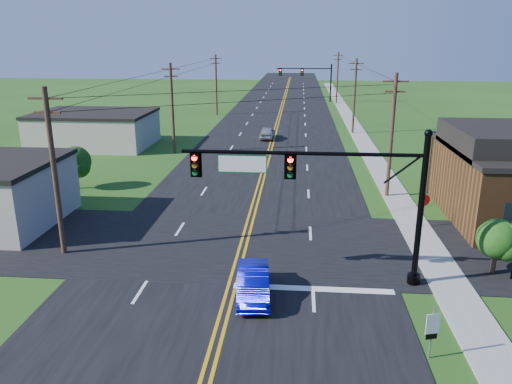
# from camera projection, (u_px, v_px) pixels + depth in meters

# --- Properties ---
(ground) EXTENTS (260.00, 260.00, 0.00)m
(ground) POSITION_uv_depth(u_px,v_px,m) (200.00, 383.00, 17.03)
(ground) COLOR #1E4212
(ground) RESTS_ON ground
(road_main) EXTENTS (16.00, 220.00, 0.04)m
(road_main) POSITION_uv_depth(u_px,v_px,m) (274.00, 129.00, 64.62)
(road_main) COLOR black
(road_main) RESTS_ON ground
(road_cross) EXTENTS (70.00, 10.00, 0.04)m
(road_cross) POSITION_uv_depth(u_px,v_px,m) (241.00, 244.00, 28.45)
(road_cross) COLOR black
(road_cross) RESTS_ON ground
(sidewalk) EXTENTS (2.00, 160.00, 0.08)m
(sidewalk) POSITION_uv_depth(u_px,v_px,m) (366.00, 146.00, 54.23)
(sidewalk) COLOR gray
(sidewalk) RESTS_ON ground
(signal_mast_main) EXTENTS (11.30, 0.60, 7.48)m
(signal_mast_main) POSITION_uv_depth(u_px,v_px,m) (323.00, 187.00, 22.89)
(signal_mast_main) COLOR black
(signal_mast_main) RESTS_ON ground
(signal_mast_far) EXTENTS (10.98, 0.60, 7.48)m
(signal_mast_far) POSITION_uv_depth(u_px,v_px,m) (307.00, 77.00, 91.48)
(signal_mast_far) COLOR black
(signal_mast_far) RESTS_ON ground
(cream_bldg_far) EXTENTS (12.20, 9.20, 3.70)m
(cream_bldg_far) POSITION_uv_depth(u_px,v_px,m) (95.00, 129.00, 54.22)
(cream_bldg_far) COLOR #B9B19E
(cream_bldg_far) RESTS_ON ground
(utility_pole_left_a) EXTENTS (1.80, 0.28, 9.00)m
(utility_pole_left_a) POSITION_uv_depth(u_px,v_px,m) (54.00, 170.00, 25.94)
(utility_pole_left_a) COLOR #322017
(utility_pole_left_a) RESTS_ON ground
(utility_pole_left_b) EXTENTS (1.80, 0.28, 9.00)m
(utility_pole_left_b) POSITION_uv_depth(u_px,v_px,m) (172.00, 107.00, 49.74)
(utility_pole_left_b) COLOR #322017
(utility_pole_left_b) RESTS_ON ground
(utility_pole_left_c) EXTENTS (1.80, 0.28, 9.00)m
(utility_pole_left_c) POSITION_uv_depth(u_px,v_px,m) (216.00, 84.00, 75.44)
(utility_pole_left_c) COLOR #322017
(utility_pole_left_c) RESTS_ON ground
(utility_pole_right_a) EXTENTS (1.80, 0.28, 9.00)m
(utility_pole_right_a) POSITION_uv_depth(u_px,v_px,m) (392.00, 134.00, 35.77)
(utility_pole_right_a) COLOR #322017
(utility_pole_right_a) RESTS_ON ground
(utility_pole_right_b) EXTENTS (1.80, 0.28, 9.00)m
(utility_pole_right_b) POSITION_uv_depth(u_px,v_px,m) (355.00, 95.00, 60.53)
(utility_pole_right_b) COLOR #322017
(utility_pole_right_b) RESTS_ON ground
(utility_pole_right_c) EXTENTS (1.80, 0.28, 9.00)m
(utility_pole_right_c) POSITION_uv_depth(u_px,v_px,m) (337.00, 77.00, 89.08)
(utility_pole_right_c) COLOR #322017
(utility_pole_right_c) RESTS_ON ground
(tree_right_back) EXTENTS (3.00, 3.00, 4.10)m
(tree_right_back) POSITION_uv_depth(u_px,v_px,m) (460.00, 152.00, 39.70)
(tree_right_back) COLOR #322017
(tree_right_back) RESTS_ON ground
(shrub_corner) EXTENTS (2.00, 2.00, 2.86)m
(shrub_corner) POSITION_uv_depth(u_px,v_px,m) (497.00, 239.00, 24.46)
(shrub_corner) COLOR #322017
(shrub_corner) RESTS_ON ground
(tree_left) EXTENTS (2.40, 2.40, 3.37)m
(tree_left) POSITION_uv_depth(u_px,v_px,m) (75.00, 162.00, 38.49)
(tree_left) COLOR #322017
(tree_left) RESTS_ON ground
(blue_car) EXTENTS (1.81, 4.20, 1.34)m
(blue_car) POSITION_uv_depth(u_px,v_px,m) (253.00, 283.00, 22.53)
(blue_car) COLOR #0709A8
(blue_car) RESTS_ON ground
(distant_car) EXTENTS (1.68, 4.14, 1.41)m
(distant_car) POSITION_uv_depth(u_px,v_px,m) (267.00, 133.00, 58.16)
(distant_car) COLOR #A8A8AD
(distant_car) RESTS_ON ground
(route_sign) EXTENTS (0.52, 0.18, 2.14)m
(route_sign) POSITION_uv_depth(u_px,v_px,m) (432.00, 329.00, 17.99)
(route_sign) COLOR slate
(route_sign) RESTS_ON ground
(stop_sign) EXTENTS (0.74, 0.28, 2.16)m
(stop_sign) POSITION_uv_depth(u_px,v_px,m) (424.00, 204.00, 30.61)
(stop_sign) COLOR slate
(stop_sign) RESTS_ON ground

